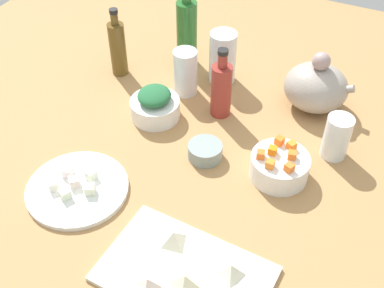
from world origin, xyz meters
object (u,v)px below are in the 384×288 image
(bowl_greens, at_px, (155,109))
(bowl_small_side, at_px, (205,151))
(bottle_0, at_px, (118,47))
(drinking_glass_0, at_px, (223,57))
(cutting_board, at_px, (185,274))
(plate_tofu, at_px, (78,189))
(bottle_1, at_px, (221,89))
(drinking_glass_1, at_px, (185,72))
(teapot, at_px, (316,87))
(bottle_2, at_px, (187,32))
(drinking_glass_2, at_px, (337,137))
(bowl_carrots, at_px, (279,167))

(bowl_greens, height_order, bowl_small_side, bowl_greens)
(bowl_small_side, xyz_separation_m, bottle_0, (-0.37, 0.21, 0.07))
(bottle_0, xyz_separation_m, drinking_glass_0, (0.28, 0.10, -0.01))
(cutting_board, xyz_separation_m, bowl_small_side, (-0.10, 0.31, 0.01))
(bowl_small_side, bearing_deg, drinking_glass_0, 106.11)
(plate_tofu, bearing_deg, cutting_board, -15.94)
(bottle_1, bearing_deg, cutting_board, -74.43)
(bowl_small_side, distance_m, bottle_1, 0.18)
(bottle_1, distance_m, drinking_glass_0, 0.15)
(cutting_board, distance_m, drinking_glass_1, 0.59)
(teapot, distance_m, drinking_glass_0, 0.27)
(bottle_1, bearing_deg, drinking_glass_0, 111.66)
(teapot, height_order, bottle_2, bottle_2)
(bowl_small_side, bearing_deg, bottle_1, 101.20)
(cutting_board, relative_size, teapot, 1.76)
(drinking_glass_1, bearing_deg, drinking_glass_2, -9.32)
(teapot, xyz_separation_m, bottle_2, (-0.40, 0.04, 0.04))
(plate_tofu, height_order, bottle_1, bottle_1)
(teapot, distance_m, bottle_1, 0.25)
(drinking_glass_1, bearing_deg, bowl_carrots, -30.24)
(cutting_board, xyz_separation_m, drinking_glass_0, (-0.19, 0.62, 0.07))
(bottle_0, distance_m, drinking_glass_2, 0.65)
(cutting_board, height_order, bowl_small_side, bowl_small_side)
(drinking_glass_0, bearing_deg, bottle_1, -68.34)
(bottle_1, bearing_deg, bottle_2, 136.25)
(bottle_0, relative_size, drinking_glass_0, 1.35)
(bowl_carrots, relative_size, bowl_small_side, 1.62)
(plate_tofu, bearing_deg, bowl_small_side, 46.34)
(teapot, distance_m, bottle_2, 0.40)
(bowl_greens, xyz_separation_m, bottle_0, (-0.19, 0.13, 0.06))
(plate_tofu, distance_m, bottle_2, 0.58)
(bottle_2, bearing_deg, teapot, -6.01)
(bowl_small_side, relative_size, drinking_glass_1, 0.64)
(drinking_glass_2, bearing_deg, bowl_carrots, -127.60)
(bowl_small_side, bearing_deg, teapot, 59.50)
(plate_tofu, xyz_separation_m, bottle_1, (0.18, 0.39, 0.07))
(plate_tofu, distance_m, drinking_glass_0, 0.55)
(cutting_board, distance_m, teapot, 0.63)
(bottle_1, relative_size, drinking_glass_2, 1.74)
(drinking_glass_0, xyz_separation_m, drinking_glass_1, (-0.07, -0.10, -0.01))
(bowl_small_side, bearing_deg, cutting_board, -72.13)
(teapot, bearing_deg, bowl_greens, -148.37)
(bowl_greens, xyz_separation_m, drinking_glass_1, (0.02, 0.13, 0.04))
(plate_tofu, distance_m, teapot, 0.66)
(drinking_glass_1, bearing_deg, cutting_board, -63.81)
(bowl_greens, height_order, bottle_0, bottle_0)
(bowl_small_side, distance_m, teapot, 0.36)
(bottle_0, height_order, drinking_glass_1, bottle_0)
(drinking_glass_2, bearing_deg, bowl_greens, -172.48)
(drinking_glass_2, bearing_deg, drinking_glass_0, 155.15)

